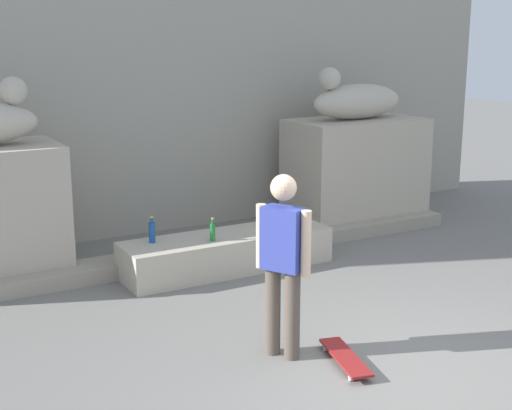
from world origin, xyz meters
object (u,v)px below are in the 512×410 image
at_px(statue_reclining_right, 356,100).
at_px(bottle_blue, 152,232).
at_px(skater, 283,258).
at_px(bottle_green, 213,232).
at_px(skateboard, 345,357).

relative_size(statue_reclining_right, bottle_blue, 5.24).
relative_size(skater, bottle_green, 5.96).
bearing_deg(statue_reclining_right, skateboard, 47.47).
xyz_separation_m(statue_reclining_right, bottle_green, (-2.97, -1.21, -1.31)).
relative_size(bottle_blue, bottle_green, 1.12).
height_order(statue_reclining_right, bottle_green, statue_reclining_right).
distance_m(statue_reclining_right, skateboard, 5.23).
bearing_deg(bottle_green, skater, -100.58).
bearing_deg(bottle_green, skateboard, -90.65).
bearing_deg(skateboard, bottle_blue, -153.70).
relative_size(skater, skateboard, 2.03).
xyz_separation_m(skater, bottle_green, (0.42, 2.25, -0.37)).
relative_size(skateboard, bottle_blue, 2.63).
height_order(skater, bottle_green, skater).
distance_m(bottle_blue, bottle_green, 0.71).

